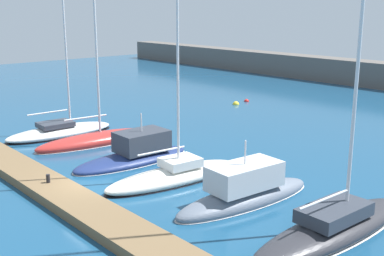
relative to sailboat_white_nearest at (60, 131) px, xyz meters
name	(u,v)px	position (x,y,z in m)	size (l,w,h in m)	color
ground_plane	(91,189)	(11.41, -4.00, -0.35)	(120.00, 120.00, 0.00)	navy
dock_pier	(59,193)	(11.41, -5.80, -0.11)	(28.17, 2.17, 0.49)	brown
sailboat_white_nearest	(60,131)	(0.00, 0.00, 0.00)	(3.05, 8.38, 14.74)	white
sailboat_red_second	(98,139)	(3.83, 0.96, -0.05)	(3.08, 9.26, 14.31)	#B72D28
motorboat_navy_third	(135,154)	(8.95, 0.58, 0.13)	(2.93, 8.13, 3.27)	navy
sailboat_ivory_fourth	(175,174)	(13.27, 0.18, 0.02)	(3.22, 8.73, 16.29)	silver
motorboat_slate_fifth	(246,192)	(17.96, 0.84, 0.15)	(2.86, 8.51, 3.61)	slate
sailboat_charcoal_sixth	(334,225)	(22.89, 0.94, 0.13)	(2.70, 9.94, 20.64)	#2D2D33
mooring_buoy_red	(247,102)	(0.13, 20.39, -0.35)	(0.51, 0.51, 0.51)	red
mooring_buoy_yellow	(236,104)	(0.49, 18.46, -0.35)	(0.65, 0.65, 0.65)	yellow
dock_bollard	(48,179)	(10.22, -5.80, 0.36)	(0.20, 0.20, 0.44)	black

